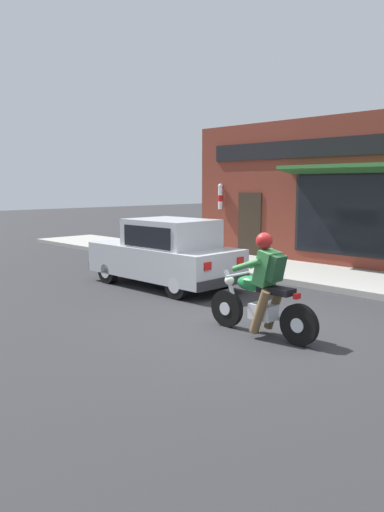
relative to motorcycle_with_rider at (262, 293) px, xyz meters
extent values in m
plane|color=#2B2B2D|center=(0.19, 0.40, -0.68)|extent=(80.00, 80.00, 0.00)
cube|color=#9E9B93|center=(4.92, 3.40, -0.61)|extent=(2.60, 22.00, 0.14)
cube|color=maroon|center=(6.47, 2.71, 1.42)|extent=(0.50, 9.45, 4.20)
cube|color=black|center=(6.20, 1.53, 0.87)|extent=(0.04, 3.97, 2.10)
cube|color=black|center=(6.21, 1.53, 0.87)|extent=(0.02, 4.16, 2.20)
cube|color=#2D2319|center=(6.20, 5.31, 0.37)|extent=(0.04, 0.90, 2.10)
cube|color=#235623|center=(5.87, 1.53, 2.07)|extent=(0.81, 4.53, 0.24)
cube|color=black|center=(6.19, 2.71, 2.67)|extent=(0.06, 8.03, 0.50)
cylinder|color=white|center=(6.12, 6.49, 1.22)|extent=(0.14, 0.14, 0.70)
cylinder|color=red|center=(6.12, 6.49, 1.22)|extent=(0.15, 0.15, 0.20)
sphere|color=silver|center=(6.12, 6.49, 1.62)|extent=(0.16, 0.16, 0.16)
cylinder|color=black|center=(-0.01, 0.72, -0.37)|extent=(0.10, 0.62, 0.62)
cylinder|color=silver|center=(-0.01, 0.72, -0.37)|extent=(0.12, 0.22, 0.22)
cylinder|color=black|center=(0.00, -0.68, -0.37)|extent=(0.10, 0.62, 0.62)
cylinder|color=silver|center=(0.00, -0.68, -0.37)|extent=(0.12, 0.22, 0.22)
cube|color=silver|center=(0.00, -0.03, -0.29)|extent=(0.28, 0.40, 0.24)
ellipsoid|color=#196B33|center=(0.00, 0.22, 0.12)|extent=(0.30, 0.52, 0.24)
cube|color=black|center=(0.00, -0.26, 0.08)|extent=(0.26, 0.56, 0.10)
cylinder|color=silver|center=(-0.01, 0.62, -0.05)|extent=(0.07, 0.33, 0.68)
cylinder|color=silver|center=(-0.01, 0.50, 0.23)|extent=(0.56, 0.04, 0.04)
sphere|color=silver|center=(-0.01, 0.67, 0.11)|extent=(0.16, 0.16, 0.16)
cylinder|color=silver|center=(0.16, -0.43, -0.39)|extent=(0.08, 0.55, 0.08)
cube|color=red|center=(0.00, -0.63, 0.05)|extent=(0.12, 0.06, 0.08)
cylinder|color=brown|center=(-0.18, -0.10, -0.25)|extent=(0.14, 0.35, 0.71)
cylinder|color=brown|center=(0.18, -0.10, -0.25)|extent=(0.14, 0.35, 0.71)
cube|color=#387F42|center=(0.00, -0.08, 0.40)|extent=(0.34, 0.33, 0.57)
cylinder|color=#387F42|center=(-0.20, 0.16, 0.44)|extent=(0.09, 0.52, 0.26)
cylinder|color=#387F42|center=(0.20, 0.16, 0.44)|extent=(0.09, 0.52, 0.26)
sphere|color=#A51919|center=(0.00, -0.02, 0.81)|extent=(0.26, 0.26, 0.26)
cube|color=#1E4728|center=(0.00, -0.24, 0.42)|extent=(0.28, 0.24, 0.42)
cylinder|color=black|center=(0.73, 5.18, -0.38)|extent=(0.19, 0.60, 0.60)
cylinder|color=silver|center=(0.73, 5.18, -0.38)|extent=(0.20, 0.33, 0.33)
cylinder|color=black|center=(2.17, 5.20, -0.38)|extent=(0.19, 0.60, 0.60)
cylinder|color=silver|center=(2.17, 5.20, -0.38)|extent=(0.20, 0.33, 0.33)
cylinder|color=black|center=(0.76, 2.78, -0.38)|extent=(0.19, 0.60, 0.60)
cylinder|color=silver|center=(0.76, 2.78, -0.38)|extent=(0.20, 0.33, 0.33)
cylinder|color=black|center=(2.20, 2.80, -0.38)|extent=(0.19, 0.60, 0.60)
cylinder|color=silver|center=(2.20, 2.80, -0.38)|extent=(0.20, 0.33, 0.33)
cube|color=#B7BABF|center=(1.46, 3.99, -0.08)|extent=(1.69, 3.72, 0.70)
cube|color=#B7BABF|center=(1.47, 3.74, 0.56)|extent=(1.47, 1.92, 0.66)
cube|color=black|center=(1.45, 4.61, 0.51)|extent=(1.33, 0.37, 0.51)
cube|color=black|center=(0.74, 3.73, 0.54)|extent=(0.05, 1.52, 0.46)
cube|color=black|center=(2.19, 3.75, 0.54)|extent=(0.05, 1.52, 0.46)
cube|color=silver|center=(0.93, 5.84, 0.04)|extent=(0.24, 0.04, 0.14)
cube|color=red|center=(0.98, 2.12, 0.06)|extent=(0.20, 0.04, 0.16)
cube|color=silver|center=(1.94, 5.85, 0.04)|extent=(0.24, 0.04, 0.14)
cube|color=red|center=(2.00, 2.13, 0.06)|extent=(0.20, 0.04, 0.16)
cube|color=#28282B|center=(1.44, 5.82, -0.33)|extent=(1.61, 0.14, 0.20)
cube|color=#28282B|center=(1.49, 2.16, -0.33)|extent=(1.61, 0.14, 0.20)
camera|label=1|loc=(-6.05, -4.64, 1.66)|focal=35.00mm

